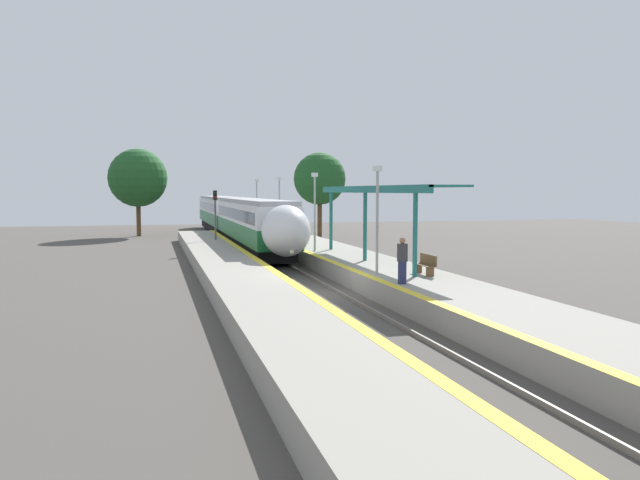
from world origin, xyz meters
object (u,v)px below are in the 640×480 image
person_waiting (402,260)px  lamppost_near (377,212)px  train (235,216)px  lamppost_mid (315,206)px  railway_signal (215,214)px  lamppost_far (279,203)px  lamppost_farthest (257,201)px  platform_bench (426,264)px

person_waiting → lamppost_near: 3.42m
train → lamppost_mid: size_ratio=10.12×
person_waiting → railway_signal: railway_signal is taller
railway_signal → lamppost_mid: size_ratio=0.96×
person_waiting → lamppost_mid: lamppost_mid is taller
person_waiting → lamppost_near: (0.02, 2.92, 1.79)m
lamppost_mid → lamppost_far: 10.82m
lamppost_far → lamppost_farthest: 10.82m
lamppost_near → lamppost_far: bearing=90.0°
train → lamppost_far: bearing=-75.0°
lamppost_near → lamppost_far: size_ratio=1.00×
train → platform_bench: (4.38, -30.92, -0.90)m
train → railway_signal: size_ratio=10.49×
platform_bench → lamppost_farthest: bearing=93.5°
platform_bench → person_waiting: person_waiting is taller
railway_signal → lamppost_farthest: size_ratio=0.96×
train → lamppost_farthest: (2.32, 2.14, 1.38)m
lamppost_mid → train: bearing=96.8°
lamppost_far → lamppost_farthest: same height
railway_signal → lamppost_far: 4.99m
lamppost_mid → lamppost_far: size_ratio=1.00×
railway_signal → lamppost_near: size_ratio=0.96×
lamppost_near → lamppost_mid: size_ratio=1.00×
train → person_waiting: bearing=-86.0°
train → railway_signal: 9.12m
train → lamppost_farthest: 3.45m
lamppost_farthest → lamppost_far: bearing=-90.0°
lamppost_near → train: bearing=94.4°
person_waiting → railway_signal: (-4.89, 24.51, 0.94)m
person_waiting → lamppost_mid: 13.86m
lamppost_near → lamppost_farthest: bearing=90.0°
railway_signal → train: bearing=73.5°
lamppost_mid → platform_bench: bearing=-79.8°
train → lamppost_near: 30.43m
platform_bench → lamppost_near: (-2.05, 0.60, 2.27)m
railway_signal → lamppost_mid: bearing=-65.5°
railway_signal → lamppost_mid: lamppost_mid is taller
platform_bench → person_waiting: bearing=-131.8°
railway_signal → lamppost_far: (4.91, 0.05, 0.85)m
platform_bench → person_waiting: size_ratio=0.91×
train → lamppost_near: bearing=-85.6°
person_waiting → lamppost_far: bearing=89.9°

